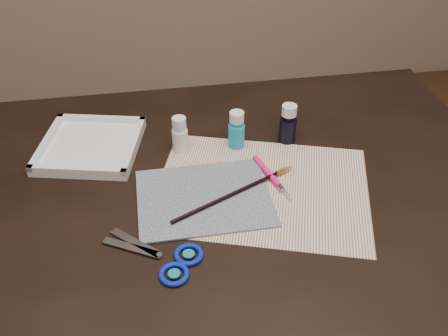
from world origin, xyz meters
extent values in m
cube|color=black|center=(0.00, 0.00, 0.38)|extent=(1.30, 0.90, 0.75)
cube|color=white|center=(0.08, -0.02, 0.75)|extent=(0.54, 0.47, 0.00)
cube|color=#0F2136|center=(-0.05, -0.03, 0.75)|extent=(0.28, 0.22, 0.00)
cylinder|color=white|center=(-0.08, 0.15, 0.80)|extent=(0.04, 0.04, 0.09)
cylinder|color=#20A0CF|center=(0.05, 0.14, 0.80)|extent=(0.05, 0.05, 0.09)
cylinder|color=black|center=(0.18, 0.14, 0.80)|extent=(0.05, 0.05, 0.10)
cube|color=white|center=(-0.29, 0.18, 0.76)|extent=(0.27, 0.27, 0.03)
camera|label=1|loc=(-0.14, -0.81, 1.45)|focal=40.00mm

